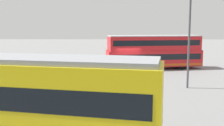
% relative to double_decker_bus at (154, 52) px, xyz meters
% --- Properties ---
extents(ground_plane, '(160.00, 160.00, 0.00)m').
position_rel_double_decker_bus_xyz_m(ground_plane, '(2.89, 2.72, -1.95)').
color(ground_plane, slate).
extents(double_decker_bus, '(11.01, 4.61, 3.81)m').
position_rel_double_decker_bus_xyz_m(double_decker_bus, '(0.00, 0.00, 0.00)').
color(double_decker_bus, red).
rests_on(double_decker_bus, ground).
extents(pedestrian_near_railing, '(0.42, 0.42, 1.80)m').
position_rel_double_decker_bus_xyz_m(pedestrian_near_railing, '(6.98, 6.40, -0.91)').
color(pedestrian_near_railing, '#33384C').
rests_on(pedestrian_near_railing, ground).
extents(pedestrian_crossing, '(0.45, 0.45, 1.64)m').
position_rel_double_decker_bus_xyz_m(pedestrian_crossing, '(2.14, 9.85, -1.01)').
color(pedestrian_crossing, black).
rests_on(pedestrian_crossing, ground).
extents(pedestrian_railing, '(7.06, 0.35, 1.08)m').
position_rel_double_decker_bus_xyz_m(pedestrian_railing, '(6.32, 7.84, -1.22)').
color(pedestrian_railing, gray).
rests_on(pedestrian_railing, ground).
extents(info_sign, '(1.17, 0.13, 2.23)m').
position_rel_double_decker_bus_xyz_m(info_sign, '(12.19, 8.51, -0.41)').
color(info_sign, slate).
rests_on(info_sign, ground).
extents(street_lamp, '(0.36, 0.36, 7.26)m').
position_rel_double_decker_bus_xyz_m(street_lamp, '(-1.42, 9.76, 2.27)').
color(street_lamp, '#4C4C51').
rests_on(street_lamp, ground).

